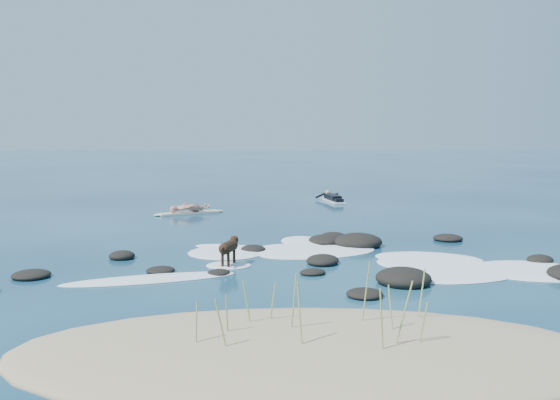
{
  "coord_description": "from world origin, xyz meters",
  "views": [
    {
      "loc": [
        -0.49,
        -17.05,
        3.31
      ],
      "look_at": [
        -0.32,
        4.0,
        0.9
      ],
      "focal_mm": 40.0,
      "sensor_mm": 36.0,
      "label": 1
    }
  ],
  "objects": [
    {
      "name": "paddling_surfer_rig",
      "position": [
        2.13,
        11.18,
        0.15
      ],
      "size": [
        1.25,
        2.57,
        0.44
      ],
      "rotation": [
        0.0,
        0.0,
        1.78
      ],
      "color": "white",
      "rests_on": "ground"
    },
    {
      "name": "sand_dune",
      "position": [
        0.0,
        -8.2,
        0.0
      ],
      "size": [
        9.0,
        4.4,
        0.6
      ],
      "primitive_type": "ellipsoid",
      "color": "#9E8966",
      "rests_on": "ground"
    },
    {
      "name": "dune_grass",
      "position": [
        0.24,
        -8.03,
        0.58
      ],
      "size": [
        3.65,
        1.81,
        1.1
      ],
      "color": "#8CA44F",
      "rests_on": "ground"
    },
    {
      "name": "standing_surfer_rig",
      "position": [
        -3.85,
        7.06,
        0.64
      ],
      "size": [
        2.66,
        1.55,
        1.63
      ],
      "rotation": [
        0.0,
        0.0,
        0.48
      ],
      "color": "beige",
      "rests_on": "ground"
    },
    {
      "name": "reef_rocks",
      "position": [
        2.11,
        -1.83,
        0.09
      ],
      "size": [
        14.12,
        7.35,
        0.49
      ],
      "color": "black",
      "rests_on": "ground"
    },
    {
      "name": "breaking_foam",
      "position": [
        1.47,
        -1.58,
        0.01
      ],
      "size": [
        12.32,
        6.61,
        0.12
      ],
      "color": "white",
      "rests_on": "ground"
    },
    {
      "name": "ground",
      "position": [
        0.0,
        0.0,
        0.0
      ],
      "size": [
        160.0,
        160.0,
        0.0
      ],
      "primitive_type": "plane",
      "color": "#0A2642",
      "rests_on": "ground"
    },
    {
      "name": "dog",
      "position": [
        -1.6,
        -2.26,
        0.48
      ],
      "size": [
        0.49,
        1.11,
        0.72
      ],
      "rotation": [
        0.0,
        0.0,
        1.28
      ],
      "color": "black",
      "rests_on": "ground"
    }
  ]
}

